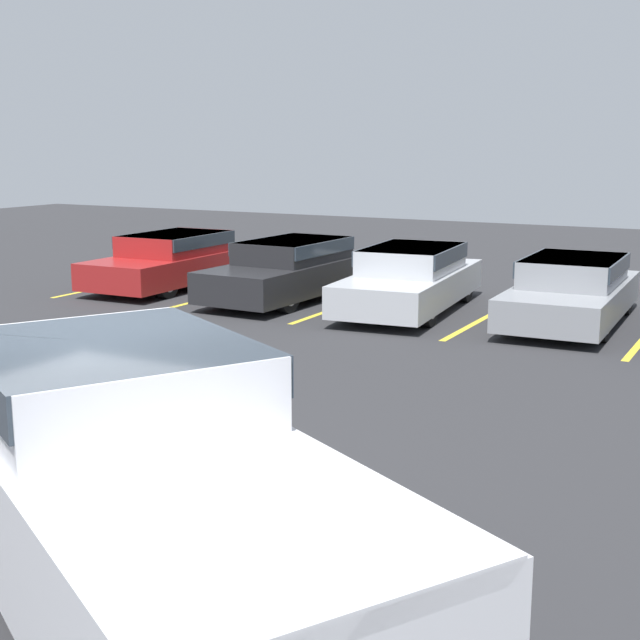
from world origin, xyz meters
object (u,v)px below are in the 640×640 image
object	(u,v)px
parked_sedan_c	(411,277)
wheel_stop_curb	(257,269)
parked_sedan_a	(174,258)
parked_sedan_d	(572,288)
parked_sedan_b	(292,268)
pickup_truck	(128,471)

from	to	relation	value
parked_sedan_c	wheel_stop_curb	bearing A→B (deg)	-124.42
parked_sedan_a	wheel_stop_curb	distance (m)	2.95
parked_sedan_a	parked_sedan_d	world-z (taller)	parked_sedan_a
parked_sedan_b	wheel_stop_curb	distance (m)	4.13
parked_sedan_c	parked_sedan_a	bearing A→B (deg)	-97.29
parked_sedan_b	parked_sedan_d	bearing A→B (deg)	93.54
parked_sedan_c	parked_sedan_d	bearing A→B (deg)	88.97
parked_sedan_a	parked_sedan_c	size ratio (longest dim) A/B	0.97
pickup_truck	parked_sedan_c	distance (m)	11.56
parked_sedan_b	parked_sedan_c	distance (m)	2.72
parked_sedan_a	parked_sedan_d	size ratio (longest dim) A/B	1.02
parked_sedan_c	parked_sedan_d	size ratio (longest dim) A/B	1.05
parked_sedan_b	parked_sedan_d	world-z (taller)	parked_sedan_b
parked_sedan_a	parked_sedan_c	xyz separation A→B (m)	(5.91, -0.18, 0.02)
parked_sedan_c	wheel_stop_curb	xyz separation A→B (m)	(-5.51, 3.04, -0.60)
parked_sedan_a	wheel_stop_curb	world-z (taller)	parked_sedan_a
pickup_truck	parked_sedan_b	bearing A→B (deg)	144.64
pickup_truck	parked_sedan_a	world-z (taller)	pickup_truck
parked_sedan_b	wheel_stop_curb	xyz separation A→B (m)	(-2.79, 2.99, -0.59)
pickup_truck	parked_sedan_d	size ratio (longest dim) A/B	1.37
pickup_truck	parked_sedan_c	world-z (taller)	pickup_truck
pickup_truck	parked_sedan_a	distance (m)	14.21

